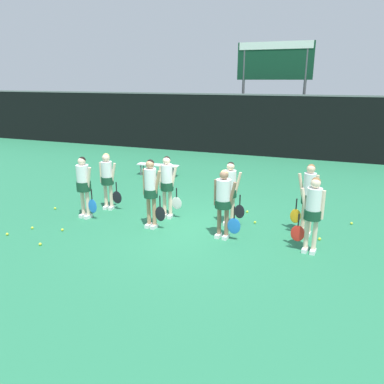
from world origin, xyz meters
The scene contains 21 objects.
ground_plane centered at (0.00, 0.00, 0.00)m, with size 140.00×140.00×0.00m, color #26724C.
fence_windscreen centered at (0.00, 9.96, 1.53)m, with size 60.00×0.08×3.03m.
scoreboard centered at (0.14, 11.25, 4.22)m, with size 3.75×0.15×5.48m.
bench_courtside centered at (-3.17, 4.53, 0.39)m, with size 1.71×0.43×0.46m.
player_0 centered at (-3.00, -0.43, 1.02)m, with size 0.65×0.39×1.72m.
player_1 centered at (-0.95, -0.44, 1.07)m, with size 0.63×0.35×1.80m.
player_2 centered at (0.97, -0.43, 1.01)m, with size 0.69×0.40×1.70m.
player_3 centered at (2.99, -0.50, 1.02)m, with size 0.66×0.37×1.72m.
player_4 centered at (-2.80, 0.43, 0.99)m, with size 0.66×0.36×1.68m.
player_5 centered at (-0.87, 0.39, 1.02)m, with size 0.64×0.35×1.74m.
player_6 centered at (0.89, 0.46, 1.00)m, with size 0.63×0.35×1.70m.
player_7 centered at (2.82, 0.49, 1.05)m, with size 0.60×0.33×1.79m.
tennis_ball_0 centered at (-2.98, -1.48, 0.03)m, with size 0.07×0.07×0.07m, color #CCE033.
tennis_ball_1 centered at (-4.07, -2.19, 0.03)m, with size 0.07×0.07×0.07m, color #CCE033.
tennis_ball_2 centered at (-3.79, -1.65, 0.03)m, with size 0.07×0.07×0.07m, color #CCE033.
tennis_ball_3 centered at (3.94, 1.62, 0.03)m, with size 0.07×0.07×0.07m, color #CCE033.
tennis_ball_4 centered at (-2.88, -2.37, 0.03)m, with size 0.07×0.07×0.07m, color #CCE033.
tennis_ball_5 centered at (3.19, 0.24, 0.03)m, with size 0.07×0.07×0.07m, color #CCE033.
tennis_ball_6 centered at (-4.27, -0.21, 0.03)m, with size 0.07×0.07×0.07m, color #CCE033.
tennis_ball_7 centered at (1.51, 0.78, 0.03)m, with size 0.06×0.06×0.06m, color #CCE033.
tennis_ball_8 centered at (1.13, 1.53, 0.03)m, with size 0.07×0.07×0.07m, color #CCE033.
Camera 1 is at (3.25, -8.57, 3.72)m, focal length 35.00 mm.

